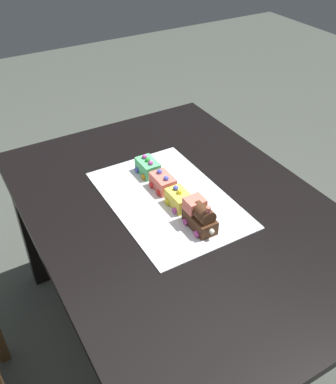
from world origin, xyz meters
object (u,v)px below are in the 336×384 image
(cake_locomotive, at_px, (200,216))
(cake_car_tanker_lemon, at_px, (179,199))
(cake_car_caboose_coral, at_px, (163,182))
(dining_table, at_px, (180,230))
(cake_car_gondola_mint_green, at_px, (148,167))

(cake_locomotive, relative_size, cake_car_tanker_lemon, 1.40)
(cake_locomotive, distance_m, cake_car_caboose_coral, 0.25)
(dining_table, distance_m, cake_car_gondola_mint_green, 0.28)
(cake_locomotive, height_order, cake_car_tanker_lemon, cake_locomotive)
(cake_locomotive, height_order, cake_car_gondola_mint_green, cake_locomotive)
(dining_table, distance_m, cake_car_caboose_coral, 0.19)
(cake_locomotive, bearing_deg, dining_table, 0.30)
(dining_table, height_order, cake_locomotive, cake_locomotive)
(cake_car_tanker_lemon, relative_size, cake_car_caboose_coral, 1.00)
(cake_car_caboose_coral, bearing_deg, cake_car_gondola_mint_green, -0.00)
(dining_table, distance_m, cake_car_tanker_lemon, 0.14)
(cake_locomotive, distance_m, cake_car_gondola_mint_green, 0.37)
(cake_car_tanker_lemon, height_order, cake_car_caboose_coral, same)
(dining_table, bearing_deg, cake_car_caboose_coral, -0.28)
(dining_table, distance_m, cake_locomotive, 0.20)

